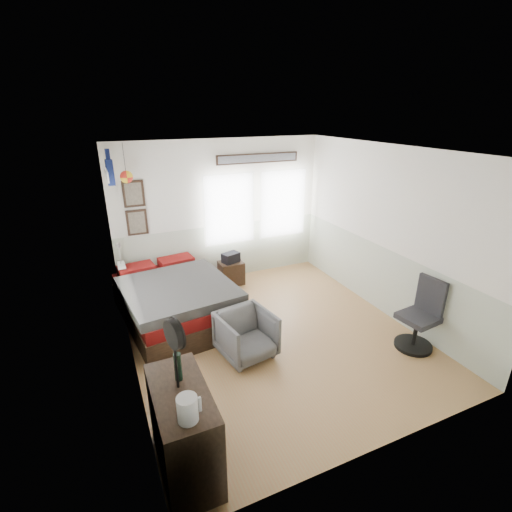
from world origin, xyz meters
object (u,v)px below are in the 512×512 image
(dresser, at_px, (184,430))
(armchair, at_px, (246,335))
(task_chair, at_px, (420,320))
(nightstand, at_px, (231,273))
(bed, at_px, (175,300))

(dresser, xyz_separation_m, armchair, (1.19, 1.36, -0.13))
(dresser, distance_m, task_chair, 3.54)
(task_chair, bearing_deg, dresser, -177.42)
(nightstand, bearing_deg, bed, -146.34)
(armchair, relative_size, nightstand, 1.58)
(bed, height_order, armchair, bed)
(armchair, bearing_deg, dresser, -140.83)
(armchair, bearing_deg, bed, 107.06)
(bed, distance_m, task_chair, 3.69)
(dresser, height_order, nightstand, dresser)
(bed, relative_size, task_chair, 2.22)
(bed, xyz_separation_m, task_chair, (2.99, -2.15, 0.09))
(bed, bearing_deg, nightstand, 27.04)
(nightstand, bearing_deg, dresser, -116.80)
(bed, bearing_deg, dresser, -107.38)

